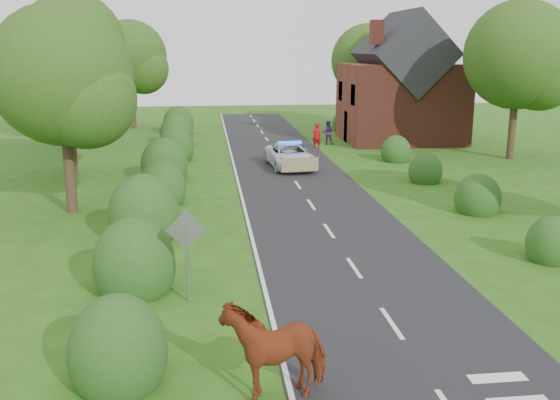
{
  "coord_description": "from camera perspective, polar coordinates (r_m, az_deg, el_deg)",
  "views": [
    {
      "loc": [
        -4.4,
        -13.76,
        6.63
      ],
      "look_at": [
        -1.85,
        7.81,
        1.3
      ],
      "focal_mm": 40.0,
      "sensor_mm": 36.0,
      "label": 1
    }
  ],
  "objects": [
    {
      "name": "tree_left_c",
      "position": [
        44.37,
        -17.99,
        13.01
      ],
      "size": [
        6.97,
        6.8,
        10.22
      ],
      "color": "#332316",
      "rests_on": "ground"
    },
    {
      "name": "tree_left_b",
      "position": [
        34.35,
        -18.55,
        10.44
      ],
      "size": [
        5.74,
        5.6,
        8.07
      ],
      "color": "#332316",
      "rests_on": "ground"
    },
    {
      "name": "police_van",
      "position": [
        35.25,
        0.89,
        4.06
      ],
      "size": [
        2.66,
        5.06,
        1.49
      ],
      "rotation": [
        0.0,
        0.0,
        0.09
      ],
      "color": "silver",
      "rests_on": "ground"
    },
    {
      "name": "tree_left_a",
      "position": [
        26.21,
        -18.82,
        10.25
      ],
      "size": [
        5.74,
        5.6,
        8.38
      ],
      "color": "#332316",
      "rests_on": "ground"
    },
    {
      "name": "road",
      "position": [
        29.84,
        1.91,
        0.96
      ],
      "size": [
        6.0,
        70.0,
        0.02
      ],
      "primitive_type": "cube",
      "color": "black",
      "rests_on": "ground"
    },
    {
      "name": "tree_left_d",
      "position": [
        53.94,
        -13.26,
        12.38
      ],
      "size": [
        6.15,
        6.0,
        8.89
      ],
      "color": "#332316",
      "rests_on": "ground"
    },
    {
      "name": "ground",
      "position": [
        15.9,
        10.17,
        -11.09
      ],
      "size": [
        120.0,
        120.0,
        0.0
      ],
      "primitive_type": "plane",
      "color": "#2B5112"
    },
    {
      "name": "road_sign",
      "position": [
        16.54,
        -8.52,
        -3.88
      ],
      "size": [
        1.06,
        0.08,
        2.53
      ],
      "color": "gray",
      "rests_on": "ground"
    },
    {
      "name": "pedestrian_purple",
      "position": [
        43.92,
        4.38,
        6.17
      ],
      "size": [
        0.9,
        0.74,
        1.68
      ],
      "primitive_type": "imported",
      "rotation": [
        0.0,
        0.0,
        3.0
      ],
      "color": "#361F51",
      "rests_on": "ground"
    },
    {
      "name": "tree_right_c",
      "position": [
        53.41,
        8.29,
        12.26
      ],
      "size": [
        6.15,
        6.0,
        8.58
      ],
      "color": "#332316",
      "rests_on": "ground"
    },
    {
      "name": "cow",
      "position": [
        12.55,
        -0.52,
        -13.81
      ],
      "size": [
        2.53,
        1.76,
        1.63
      ],
      "primitive_type": "imported",
      "rotation": [
        0.0,
        0.0,
        -1.32
      ],
      "color": "brown",
      "rests_on": "ground"
    },
    {
      "name": "hedgerow_right",
      "position": [
        27.96,
        16.61,
        0.65
      ],
      "size": [
        2.1,
        45.78,
        2.1
      ],
      "color": "#194314",
      "rests_on": "ground"
    },
    {
      "name": "hedgerow_left",
      "position": [
        26.21,
        -11.19,
        0.55
      ],
      "size": [
        2.75,
        50.41,
        3.0
      ],
      "color": "#194314",
      "rests_on": "ground"
    },
    {
      "name": "pedestrian_red",
      "position": [
        42.1,
        3.36,
        5.88
      ],
      "size": [
        0.68,
        0.5,
        1.71
      ],
      "primitive_type": "imported",
      "rotation": [
        0.0,
        0.0,
        3.3
      ],
      "color": "#B00A11",
      "rests_on": "ground"
    },
    {
      "name": "house",
      "position": [
        46.0,
        11.03,
        9.99
      ],
      "size": [
        8.0,
        7.4,
        9.17
      ],
      "color": "brown",
      "rests_on": "ground"
    },
    {
      "name": "tree_right_b",
      "position": [
        40.21,
        21.43,
        11.87
      ],
      "size": [
        6.56,
        6.4,
        9.4
      ],
      "color": "#332316",
      "rests_on": "ground"
    },
    {
      "name": "road_markings",
      "position": [
        27.64,
        -0.73,
        -0.04
      ],
      "size": [
        4.96,
        70.0,
        0.01
      ],
      "color": "white",
      "rests_on": "road"
    }
  ]
}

